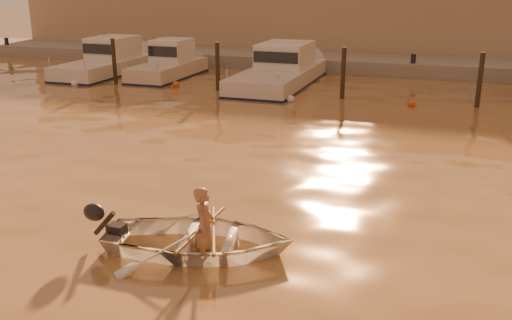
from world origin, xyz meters
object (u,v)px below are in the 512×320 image
at_px(person, 205,228).
at_px(moored_boat_0, 107,61).
at_px(waterfront_building, 390,16).
at_px(moored_boat_1, 168,64).
at_px(dinghy, 199,239).
at_px(moored_boat_2, 280,70).

xyz_separation_m(person, moored_boat_0, (-12.42, 16.10, 0.19)).
bearing_deg(person, waterfront_building, -11.32).
distance_m(moored_boat_1, waterfront_building, 14.32).
bearing_deg(dinghy, person, -90.00).
bearing_deg(dinghy, moored_boat_2, 0.43).
distance_m(person, moored_boat_1, 18.48).
bearing_deg(moored_boat_1, waterfront_building, 50.73).
bearing_deg(moored_boat_0, moored_boat_2, 0.00).
bearing_deg(person, dinghy, 90.00).
bearing_deg(moored_boat_0, moored_boat_1, 0.00).
height_order(moored_boat_2, waterfront_building, waterfront_building).
distance_m(person, moored_boat_0, 20.33).
distance_m(dinghy, moored_boat_0, 20.29).
bearing_deg(moored_boat_1, moored_boat_0, 180.00).
xyz_separation_m(moored_boat_0, moored_boat_1, (3.34, 0.00, 0.00)).
height_order(person, moored_boat_2, moored_boat_2).
distance_m(dinghy, moored_boat_1, 18.46).
distance_m(moored_boat_1, moored_boat_2, 5.57).
distance_m(moored_boat_0, moored_boat_1, 3.34).
bearing_deg(moored_boat_2, dinghy, -78.09).
bearing_deg(moored_boat_1, person, -60.60).
height_order(moored_boat_0, moored_boat_2, same).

